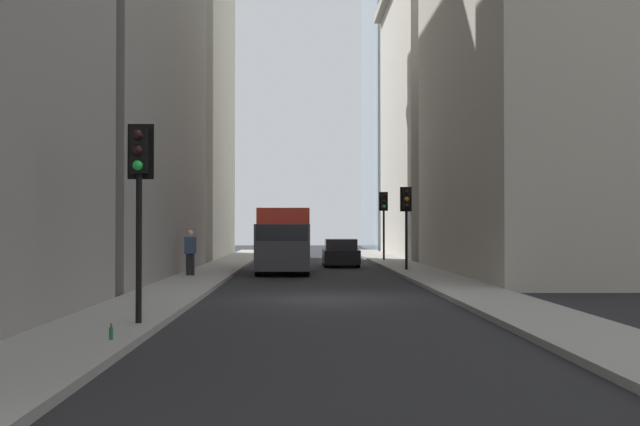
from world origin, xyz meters
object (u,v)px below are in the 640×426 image
(delivery_truck, at_px, (284,240))
(sedan_black, at_px, (341,254))
(traffic_light_far_junction, at_px, (406,209))
(pedestrian, at_px, (190,251))
(discarded_bottle, at_px, (111,333))
(traffic_light_midblock, at_px, (384,210))
(traffic_light_foreground, at_px, (139,176))

(delivery_truck, height_order, sedan_black, delivery_truck)
(traffic_light_far_junction, bearing_deg, pedestrian, 114.77)
(pedestrian, bearing_deg, discarded_bottle, -176.34)
(sedan_black, bearing_deg, traffic_light_midblock, -27.55)
(traffic_light_foreground, distance_m, traffic_light_far_junction, 21.41)
(delivery_truck, height_order, traffic_light_midblock, traffic_light_midblock)
(sedan_black, height_order, traffic_light_far_junction, traffic_light_far_junction)
(traffic_light_foreground, relative_size, traffic_light_far_junction, 1.07)
(delivery_truck, bearing_deg, traffic_light_midblock, -26.23)
(delivery_truck, distance_m, traffic_light_midblock, 12.72)
(delivery_truck, distance_m, traffic_light_far_junction, 5.63)
(sedan_black, bearing_deg, discarded_bottle, 169.45)
(delivery_truck, distance_m, pedestrian, 5.26)
(traffic_light_far_junction, xyz_separation_m, pedestrian, (-4.16, 9.02, -1.74))
(sedan_black, bearing_deg, traffic_light_foreground, 168.46)
(delivery_truck, height_order, pedestrian, delivery_truck)
(traffic_light_midblock, bearing_deg, traffic_light_far_junction, 179.35)
(delivery_truck, bearing_deg, traffic_light_far_junction, -86.75)
(sedan_black, relative_size, traffic_light_far_junction, 1.17)
(sedan_black, bearing_deg, pedestrian, 147.13)
(pedestrian, bearing_deg, delivery_truck, -42.78)
(sedan_black, relative_size, discarded_bottle, 15.93)
(traffic_light_midblock, relative_size, traffic_light_far_junction, 1.07)
(sedan_black, height_order, traffic_light_foreground, traffic_light_foreground)
(delivery_truck, xyz_separation_m, traffic_light_foreground, (-19.60, 2.43, 1.57))
(traffic_light_far_junction, distance_m, discarded_bottle, 23.77)
(sedan_black, xyz_separation_m, discarded_bottle, (-27.97, 5.21, -0.42))
(discarded_bottle, bearing_deg, traffic_light_midblock, -13.49)
(delivery_truck, bearing_deg, sedan_black, -25.03)
(discarded_bottle, bearing_deg, traffic_light_foreground, 0.48)
(sedan_black, xyz_separation_m, traffic_light_far_junction, (-5.69, -2.65, 2.18))
(delivery_truck, xyz_separation_m, sedan_black, (6.00, -2.80, -0.80))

